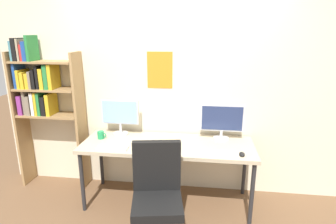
# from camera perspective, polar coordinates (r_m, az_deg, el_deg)

# --- Properties ---
(wall_back) EXTENTS (4.31, 0.11, 2.60)m
(wall_back) POSITION_cam_1_polar(r_m,az_deg,el_deg) (3.38, 0.83, 5.15)
(wall_back) COLOR beige
(wall_back) RESTS_ON ground_plane
(desk) EXTENTS (1.91, 0.68, 0.74)m
(desk) POSITION_cam_1_polar(r_m,az_deg,el_deg) (3.16, -0.12, -7.34)
(desk) COLOR tan
(desk) RESTS_ON ground_plane
(bookshelf) EXTENTS (0.83, 0.28, 1.90)m
(bookshelf) POSITION_cam_1_polar(r_m,az_deg,el_deg) (3.75, -24.42, 3.23)
(bookshelf) COLOR #9E7A4C
(bookshelf) RESTS_ON ground_plane
(office_chair) EXTENTS (0.52, 0.52, 0.99)m
(office_chair) POSITION_cam_1_polar(r_m,az_deg,el_deg) (2.69, -2.21, -18.82)
(office_chair) COLOR #2D2D33
(office_chair) RESTS_ON ground_plane
(monitor_left) EXTENTS (0.45, 0.18, 0.43)m
(monitor_left) POSITION_cam_1_polar(r_m,az_deg,el_deg) (3.38, -9.78, -0.59)
(monitor_left) COLOR silver
(monitor_left) RESTS_ON desk
(monitor_right) EXTENTS (0.50, 0.18, 0.41)m
(monitor_right) POSITION_cam_1_polar(r_m,az_deg,el_deg) (3.24, 10.97, -1.71)
(monitor_right) COLOR silver
(monitor_right) RESTS_ON desk
(keyboard_left) EXTENTS (0.33, 0.13, 0.02)m
(keyboard_left) POSITION_cam_1_polar(r_m,az_deg,el_deg) (3.05, -11.30, -7.22)
(keyboard_left) COLOR silver
(keyboard_left) RESTS_ON desk
(keyboard_right) EXTENTS (0.38, 0.13, 0.02)m
(keyboard_right) POSITION_cam_1_polar(r_m,az_deg,el_deg) (2.90, 10.40, -8.39)
(keyboard_right) COLOR silver
(keyboard_right) RESTS_ON desk
(computer_mouse) EXTENTS (0.06, 0.10, 0.03)m
(computer_mouse) POSITION_cam_1_polar(r_m,az_deg,el_deg) (2.93, 14.90, -8.34)
(computer_mouse) COLOR black
(computer_mouse) RESTS_ON desk
(laptop_closed) EXTENTS (0.33, 0.23, 0.02)m
(laptop_closed) POSITION_cam_1_polar(r_m,az_deg,el_deg) (3.05, -0.93, -6.86)
(laptop_closed) COLOR #2D2D2D
(laptop_closed) RESTS_ON desk
(coffee_mug) EXTENTS (0.11, 0.08, 0.09)m
(coffee_mug) POSITION_cam_1_polar(r_m,az_deg,el_deg) (3.34, -13.55, -4.59)
(coffee_mug) COLOR #1E8C4C
(coffee_mug) RESTS_ON desk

